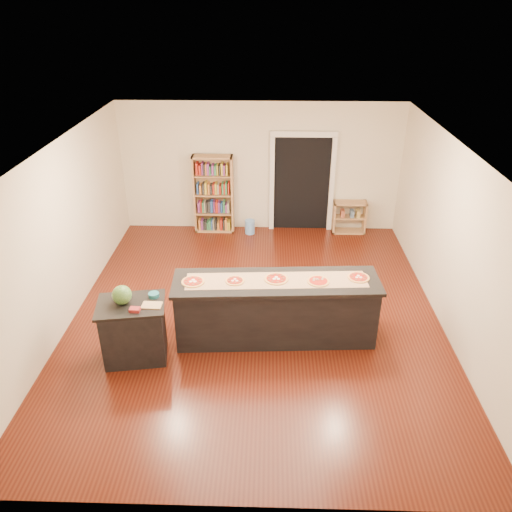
{
  "coord_description": "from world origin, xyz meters",
  "views": [
    {
      "loc": [
        0.21,
        -6.86,
        4.75
      ],
      "look_at": [
        0.0,
        0.2,
        1.0
      ],
      "focal_mm": 35.0,
      "sensor_mm": 36.0,
      "label": 1
    }
  ],
  "objects_px": {
    "side_counter": "(134,331)",
    "bookshelf": "(214,194)",
    "waste_bin": "(250,227)",
    "watermelon": "(122,295)",
    "low_shelf": "(349,217)",
    "kitchen_island": "(276,309)"
  },
  "relations": [
    {
      "from": "bookshelf",
      "to": "waste_bin",
      "type": "height_order",
      "value": "bookshelf"
    },
    {
      "from": "low_shelf",
      "to": "waste_bin",
      "type": "height_order",
      "value": "low_shelf"
    },
    {
      "from": "waste_bin",
      "to": "watermelon",
      "type": "bearing_deg",
      "value": -110.39
    },
    {
      "from": "kitchen_island",
      "to": "watermelon",
      "type": "bearing_deg",
      "value": -169.22
    },
    {
      "from": "low_shelf",
      "to": "watermelon",
      "type": "relative_size",
      "value": 2.66
    },
    {
      "from": "low_shelf",
      "to": "kitchen_island",
      "type": "bearing_deg",
      "value": -113.01
    },
    {
      "from": "kitchen_island",
      "to": "waste_bin",
      "type": "bearing_deg",
      "value": 94.99
    },
    {
      "from": "side_counter",
      "to": "watermelon",
      "type": "distance_m",
      "value": 0.6
    },
    {
      "from": "side_counter",
      "to": "waste_bin",
      "type": "xyz_separation_m",
      "value": [
        1.48,
        4.28,
        -0.31
      ]
    },
    {
      "from": "kitchen_island",
      "to": "low_shelf",
      "type": "bearing_deg",
      "value": 63.7
    },
    {
      "from": "side_counter",
      "to": "watermelon",
      "type": "height_order",
      "value": "watermelon"
    },
    {
      "from": "kitchen_island",
      "to": "bookshelf",
      "type": "relative_size",
      "value": 1.78
    },
    {
      "from": "kitchen_island",
      "to": "side_counter",
      "type": "bearing_deg",
      "value": -168.21
    },
    {
      "from": "side_counter",
      "to": "watermelon",
      "type": "bearing_deg",
      "value": 164.22
    },
    {
      "from": "kitchen_island",
      "to": "side_counter",
      "type": "relative_size",
      "value": 3.26
    },
    {
      "from": "kitchen_island",
      "to": "watermelon",
      "type": "distance_m",
      "value": 2.27
    },
    {
      "from": "side_counter",
      "to": "low_shelf",
      "type": "xyz_separation_m",
      "value": [
        3.67,
        4.42,
        -0.11
      ]
    },
    {
      "from": "kitchen_island",
      "to": "low_shelf",
      "type": "xyz_separation_m",
      "value": [
        1.64,
        3.87,
        -0.15
      ]
    },
    {
      "from": "waste_bin",
      "to": "watermelon",
      "type": "relative_size",
      "value": 1.15
    },
    {
      "from": "side_counter",
      "to": "bookshelf",
      "type": "bearing_deg",
      "value": 71.92
    },
    {
      "from": "waste_bin",
      "to": "watermelon",
      "type": "xyz_separation_m",
      "value": [
        -1.59,
        -4.27,
        0.9
      ]
    },
    {
      "from": "side_counter",
      "to": "waste_bin",
      "type": "distance_m",
      "value": 4.54
    }
  ]
}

